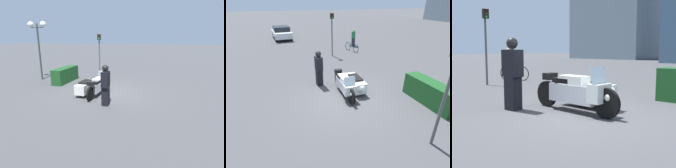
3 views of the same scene
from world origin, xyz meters
TOP-DOWN VIEW (x-y plane):
  - ground_plane at (0.00, 0.00)m, footprint 160.00×160.00m
  - police_motorcycle at (-0.45, 0.46)m, footprint 2.70×1.28m
  - officer_rider at (-1.84, -0.73)m, footprint 0.52×0.33m
  - hedge_bush_curbside at (1.64, 3.30)m, footprint 2.51×0.70m
  - traffic_light_near at (3.56, 1.45)m, footprint 0.22×0.28m
  - traffic_light_far at (-6.78, 1.71)m, footprint 0.23×0.27m
  - parked_car_background at (-15.42, -1.57)m, footprint 4.23×2.11m
  - pedestrian_bystander at (-9.30, 4.78)m, footprint 0.54×0.50m
  - bicycle_parked at (-7.54, 3.80)m, footprint 1.73×0.51m

SIDE VIEW (x-z plane):
  - ground_plane at x=0.00m, z-range 0.00..0.00m
  - bicycle_parked at x=-7.54m, z-range -0.04..0.73m
  - police_motorcycle at x=-0.45m, z-range -0.11..1.07m
  - hedge_bush_curbside at x=1.64m, z-range 0.00..1.00m
  - parked_car_background at x=-15.42m, z-range 0.04..1.48m
  - pedestrian_bystander at x=-9.30m, z-range 0.00..1.64m
  - officer_rider at x=-1.84m, z-range 0.05..1.92m
  - traffic_light_near at x=3.56m, z-range 0.52..3.78m
  - traffic_light_far at x=-6.78m, z-range 0.53..3.81m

